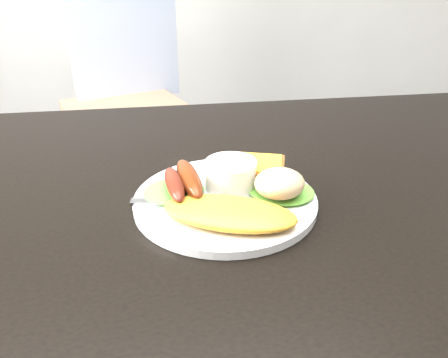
{
  "coord_description": "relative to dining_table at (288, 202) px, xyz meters",
  "views": [
    {
      "loc": [
        -0.17,
        -0.51,
        1.04
      ],
      "look_at": [
        -0.09,
        -0.02,
        0.78
      ],
      "focal_mm": 35.0,
      "sensor_mm": 36.0,
      "label": 1
    }
  ],
  "objects": [
    {
      "name": "sausage_a",
      "position": [
        -0.16,
        -0.02,
        0.05
      ],
      "size": [
        0.03,
        0.09,
        0.02
      ],
      "primitive_type": "ellipsoid",
      "rotation": [
        0.0,
        0.0,
        0.11
      ],
      "color": "#5E2317",
      "rests_on": "lettuce_left"
    },
    {
      "name": "fork",
      "position": [
        -0.14,
        -0.04,
        0.03
      ],
      "size": [
        0.16,
        0.04,
        0.0
      ],
      "primitive_type": "cube",
      "rotation": [
        0.0,
        0.0,
        -0.15
      ],
      "color": "#ADAFB7",
      "rests_on": "plate"
    },
    {
      "name": "potato_salad",
      "position": [
        -0.03,
        -0.05,
        0.06
      ],
      "size": [
        0.08,
        0.08,
        0.03
      ],
      "primitive_type": "ellipsoid",
      "rotation": [
        0.0,
        0.0,
        0.36
      ],
      "color": "beige",
      "rests_on": "lettuce_right"
    },
    {
      "name": "person",
      "position": [
        -0.35,
        0.83,
        -0.01
      ],
      "size": [
        0.52,
        0.35,
        1.44
      ],
      "primitive_type": "imported",
      "rotation": [
        0.0,
        0.0,
        3.13
      ],
      "color": "#2D4C8D",
      "rests_on": "ground"
    },
    {
      "name": "toast_a",
      "position": [
        -0.07,
        0.02,
        0.04
      ],
      "size": [
        0.09,
        0.09,
        0.01
      ],
      "primitive_type": "cube",
      "rotation": [
        0.0,
        0.0,
        -0.29
      ],
      "color": "#986637",
      "rests_on": "plate"
    },
    {
      "name": "sausage_b",
      "position": [
        -0.14,
        -0.01,
        0.05
      ],
      "size": [
        0.04,
        0.11,
        0.03
      ],
      "primitive_type": "ellipsoid",
      "rotation": [
        0.0,
        0.0,
        0.14
      ],
      "color": "#5F1B10",
      "rests_on": "lettuce_left"
    },
    {
      "name": "plate",
      "position": [
        -0.09,
        -0.03,
        0.03
      ],
      "size": [
        0.24,
        0.24,
        0.01
      ],
      "primitive_type": "cylinder",
      "color": "white",
      "rests_on": "dining_table"
    },
    {
      "name": "dining_chair",
      "position": [
        -0.3,
        1.26,
        -0.28
      ],
      "size": [
        0.6,
        0.6,
        0.06
      ],
      "primitive_type": "cube",
      "rotation": [
        0.0,
        0.0,
        0.35
      ],
      "color": "tan",
      "rests_on": "ground"
    },
    {
      "name": "dining_table",
      "position": [
        0.0,
        0.0,
        0.0
      ],
      "size": [
        1.2,
        0.8,
        0.04
      ],
      "primitive_type": "cube",
      "color": "black",
      "rests_on": "ground"
    },
    {
      "name": "lettuce_left",
      "position": [
        -0.16,
        -0.01,
        0.04
      ],
      "size": [
        0.1,
        0.1,
        0.01
      ],
      "primitive_type": "ellipsoid",
      "rotation": [
        0.0,
        0.0,
        0.34
      ],
      "color": "#3E8F30",
      "rests_on": "plate"
    },
    {
      "name": "lettuce_right",
      "position": [
        -0.02,
        -0.03,
        0.04
      ],
      "size": [
        0.11,
        0.1,
        0.01
      ],
      "primitive_type": "ellipsoid",
      "rotation": [
        0.0,
        0.0,
        -0.35
      ],
      "color": "#44902E",
      "rests_on": "plate"
    },
    {
      "name": "omelette",
      "position": [
        -0.1,
        -0.08,
        0.04
      ],
      "size": [
        0.18,
        0.13,
        0.02
      ],
      "primitive_type": "ellipsoid",
      "rotation": [
        0.0,
        0.0,
        -0.38
      ],
      "color": "orange",
      "rests_on": "plate"
    },
    {
      "name": "toast_b",
      "position": [
        -0.04,
        0.01,
        0.05
      ],
      "size": [
        0.08,
        0.08,
        0.01
      ],
      "primitive_type": "cube",
      "rotation": [
        0.0,
        0.0,
        -0.3
      ],
      "color": "brown",
      "rests_on": "toast_a"
    },
    {
      "name": "ramekin",
      "position": [
        -0.08,
        -0.0,
        0.05
      ],
      "size": [
        0.09,
        0.09,
        0.04
      ],
      "primitive_type": "cylinder",
      "rotation": [
        0.0,
        0.0,
        0.41
      ],
      "color": "white",
      "rests_on": "plate"
    }
  ]
}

